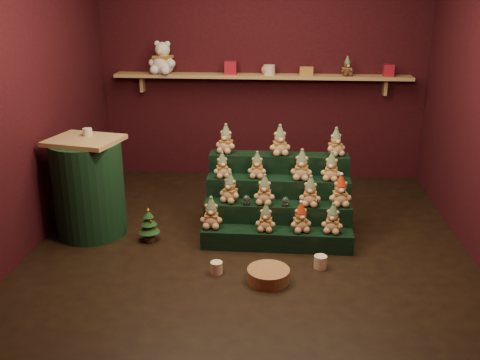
# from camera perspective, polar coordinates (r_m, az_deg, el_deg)

# --- Properties ---
(ground) EXTENTS (4.00, 4.00, 0.00)m
(ground) POSITION_cam_1_polar(r_m,az_deg,el_deg) (5.19, 1.17, -6.40)
(ground) COLOR black
(ground) RESTS_ON ground
(back_wall) EXTENTS (4.00, 0.10, 2.80)m
(back_wall) POSITION_cam_1_polar(r_m,az_deg,el_deg) (6.78, 2.38, 12.05)
(back_wall) COLOR black
(back_wall) RESTS_ON ground
(front_wall) EXTENTS (4.00, 0.10, 2.80)m
(front_wall) POSITION_cam_1_polar(r_m,az_deg,el_deg) (2.77, -1.35, 1.48)
(front_wall) COLOR black
(front_wall) RESTS_ON ground
(left_wall) EXTENTS (0.10, 4.00, 2.80)m
(left_wall) POSITION_cam_1_polar(r_m,az_deg,el_deg) (5.29, -21.75, 8.70)
(left_wall) COLOR black
(left_wall) RESTS_ON ground
(back_shelf) EXTENTS (3.60, 0.26, 0.24)m
(back_shelf) POSITION_cam_1_polar(r_m,az_deg,el_deg) (6.62, 2.30, 10.96)
(back_shelf) COLOR tan
(back_shelf) RESTS_ON ground
(riser_tier_front) EXTENTS (1.40, 0.22, 0.18)m
(riser_tier_front) POSITION_cam_1_polar(r_m,az_deg,el_deg) (5.01, 3.91, -6.31)
(riser_tier_front) COLOR black
(riser_tier_front) RESTS_ON ground
(riser_tier_midfront) EXTENTS (1.40, 0.22, 0.36)m
(riser_tier_midfront) POSITION_cam_1_polar(r_m,az_deg,el_deg) (5.17, 3.98, -4.36)
(riser_tier_midfront) COLOR black
(riser_tier_midfront) RESTS_ON ground
(riser_tier_midback) EXTENTS (1.40, 0.22, 0.54)m
(riser_tier_midback) POSITION_cam_1_polar(r_m,az_deg,el_deg) (5.34, 4.04, -2.53)
(riser_tier_midback) COLOR black
(riser_tier_midback) RESTS_ON ground
(riser_tier_back) EXTENTS (1.40, 0.22, 0.72)m
(riser_tier_back) POSITION_cam_1_polar(r_m,az_deg,el_deg) (5.51, 4.10, -0.82)
(riser_tier_back) COLOR black
(riser_tier_back) RESTS_ON ground
(teddy_0) EXTENTS (0.21, 0.19, 0.29)m
(teddy_0) POSITION_cam_1_polar(r_m,az_deg,el_deg) (4.97, -3.08, -3.51)
(teddy_0) COLOR tan
(teddy_0) RESTS_ON riser_tier_front
(teddy_1) EXTENTS (0.20, 0.18, 0.26)m
(teddy_1) POSITION_cam_1_polar(r_m,az_deg,el_deg) (4.91, 2.77, -4.01)
(teddy_1) COLOR tan
(teddy_1) RESTS_ON riser_tier_front
(teddy_2) EXTENTS (0.24, 0.23, 0.27)m
(teddy_2) POSITION_cam_1_polar(r_m,az_deg,el_deg) (4.92, 6.48, -3.96)
(teddy_2) COLOR tan
(teddy_2) RESTS_ON riser_tier_front
(teddy_3) EXTENTS (0.23, 0.21, 0.27)m
(teddy_3) POSITION_cam_1_polar(r_m,az_deg,el_deg) (4.94, 9.86, -4.05)
(teddy_3) COLOR tan
(teddy_3) RESTS_ON riser_tier_front
(teddy_4) EXTENTS (0.26, 0.25, 0.28)m
(teddy_4) POSITION_cam_1_polar(r_m,az_deg,el_deg) (5.09, -1.05, -0.82)
(teddy_4) COLOR tan
(teddy_4) RESTS_ON riser_tier_midfront
(teddy_5) EXTENTS (0.21, 0.20, 0.28)m
(teddy_5) POSITION_cam_1_polar(r_m,az_deg,el_deg) (5.04, 2.63, -1.04)
(teddy_5) COLOR tan
(teddy_5) RESTS_ON riser_tier_midfront
(teddy_6) EXTENTS (0.22, 0.21, 0.28)m
(teddy_6) POSITION_cam_1_polar(r_m,az_deg,el_deg) (5.04, 7.51, -1.18)
(teddy_6) COLOR tan
(teddy_6) RESTS_ON riser_tier_midfront
(teddy_7) EXTENTS (0.24, 0.22, 0.30)m
(teddy_7) POSITION_cam_1_polar(r_m,az_deg,el_deg) (5.08, 10.66, -1.11)
(teddy_7) COLOR tan
(teddy_7) RESTS_ON riser_tier_midfront
(teddy_8) EXTENTS (0.22, 0.21, 0.25)m
(teddy_8) POSITION_cam_1_polar(r_m,az_deg,el_deg) (5.23, -1.91, 1.61)
(teddy_8) COLOR tan
(teddy_8) RESTS_ON riser_tier_midback
(teddy_9) EXTENTS (0.19, 0.17, 0.25)m
(teddy_9) POSITION_cam_1_polar(r_m,az_deg,el_deg) (5.22, 1.84, 1.61)
(teddy_9) COLOR tan
(teddy_9) RESTS_ON riser_tier_midback
(teddy_10) EXTENTS (0.23, 0.21, 0.29)m
(teddy_10) POSITION_cam_1_polar(r_m,az_deg,el_deg) (5.19, 6.60, 1.62)
(teddy_10) COLOR tan
(teddy_10) RESTS_ON riser_tier_midback
(teddy_11) EXTENTS (0.23, 0.21, 0.27)m
(teddy_11) POSITION_cam_1_polar(r_m,az_deg,el_deg) (5.21, 9.73, 1.43)
(teddy_11) COLOR tan
(teddy_11) RESTS_ON riser_tier_midback
(teddy_12) EXTENTS (0.25, 0.24, 0.28)m
(teddy_12) POSITION_cam_1_polar(r_m,az_deg,el_deg) (5.41, -1.51, 4.41)
(teddy_12) COLOR tan
(teddy_12) RESTS_ON riser_tier_back
(teddy_13) EXTENTS (0.25, 0.23, 0.29)m
(teddy_13) POSITION_cam_1_polar(r_m,az_deg,el_deg) (5.34, 4.27, 4.24)
(teddy_13) COLOR tan
(teddy_13) RESTS_ON riser_tier_back
(teddy_14) EXTENTS (0.25, 0.24, 0.27)m
(teddy_14) POSITION_cam_1_polar(r_m,az_deg,el_deg) (5.39, 10.18, 4.01)
(teddy_14) COLOR tan
(teddy_14) RESTS_ON riser_tier_back
(snow_globe_a) EXTENTS (0.07, 0.07, 0.10)m
(snow_globe_a) POSITION_cam_1_polar(r_m,az_deg,el_deg) (5.04, 0.70, -2.15)
(snow_globe_a) COLOR black
(snow_globe_a) RESTS_ON riser_tier_midfront
(snow_globe_b) EXTENTS (0.07, 0.07, 0.09)m
(snow_globe_b) POSITION_cam_1_polar(r_m,az_deg,el_deg) (5.03, 4.86, -2.31)
(snow_globe_b) COLOR black
(snow_globe_b) RESTS_ON riser_tier_midfront
(snow_globe_c) EXTENTS (0.07, 0.07, 0.09)m
(snow_globe_c) POSITION_cam_1_polar(r_m,az_deg,el_deg) (5.04, 8.11, -2.38)
(snow_globe_c) COLOR black
(snow_globe_c) RESTS_ON riser_tier_midfront
(side_table) EXTENTS (0.73, 0.67, 0.97)m
(side_table) POSITION_cam_1_polar(r_m,az_deg,el_deg) (5.36, -15.82, -0.75)
(side_table) COLOR tan
(side_table) RESTS_ON ground
(table_ornament) EXTENTS (0.09, 0.09, 0.07)m
(table_ornament) POSITION_cam_1_polar(r_m,az_deg,el_deg) (5.31, -15.96, 4.95)
(table_ornament) COLOR beige
(table_ornament) RESTS_ON side_table
(mini_christmas_tree) EXTENTS (0.20, 0.20, 0.34)m
(mini_christmas_tree) POSITION_cam_1_polar(r_m,az_deg,el_deg) (5.18, -9.69, -4.70)
(mini_christmas_tree) COLOR #4C311B
(mini_christmas_tree) RESTS_ON ground
(mug_left) EXTENTS (0.10, 0.10, 0.10)m
(mug_left) POSITION_cam_1_polar(r_m,az_deg,el_deg) (4.59, -2.53, -9.31)
(mug_left) COLOR beige
(mug_left) RESTS_ON ground
(mug_right) EXTENTS (0.11, 0.11, 0.11)m
(mug_right) POSITION_cam_1_polar(r_m,az_deg,el_deg) (4.72, 8.57, -8.63)
(mug_right) COLOR beige
(mug_right) RESTS_ON ground
(wicker_basket) EXTENTS (0.38, 0.38, 0.11)m
(wicker_basket) POSITION_cam_1_polar(r_m,az_deg,el_deg) (4.47, 3.04, -10.10)
(wicker_basket) COLOR olive
(wicker_basket) RESTS_ON ground
(white_bear) EXTENTS (0.42, 0.39, 0.49)m
(white_bear) POSITION_cam_1_polar(r_m,az_deg,el_deg) (6.71, -8.25, 13.24)
(white_bear) COLOR silver
(white_bear) RESTS_ON back_shelf
(brown_bear) EXTENTS (0.20, 0.19, 0.22)m
(brown_bear) POSITION_cam_1_polar(r_m,az_deg,el_deg) (6.60, 11.35, 11.78)
(brown_bear) COLOR #4F2F1A
(brown_bear) RESTS_ON back_shelf
(gift_tin_red_a) EXTENTS (0.14, 0.14, 0.16)m
(gift_tin_red_a) POSITION_cam_1_polar(r_m,az_deg,el_deg) (6.61, -1.00, 11.88)
(gift_tin_red_a) COLOR #AF1A2E
(gift_tin_red_a) RESTS_ON back_shelf
(gift_tin_cream) EXTENTS (0.14, 0.14, 0.12)m
(gift_tin_cream) POSITION_cam_1_polar(r_m,az_deg,el_deg) (6.58, 3.13, 11.65)
(gift_tin_cream) COLOR beige
(gift_tin_cream) RESTS_ON back_shelf
(gift_tin_red_b) EXTENTS (0.12, 0.12, 0.14)m
(gift_tin_red_b) POSITION_cam_1_polar(r_m,az_deg,el_deg) (6.69, 15.55, 11.20)
(gift_tin_red_b) COLOR #AF1A2E
(gift_tin_red_b) RESTS_ON back_shelf
(shelf_plush_ball) EXTENTS (0.12, 0.12, 0.12)m
(shelf_plush_ball) POSITION_cam_1_polar(r_m,az_deg,el_deg) (6.58, 2.81, 11.66)
(shelf_plush_ball) COLOR tan
(shelf_plush_ball) RESTS_ON back_shelf
(scarf_gift_box) EXTENTS (0.16, 0.10, 0.10)m
(scarf_gift_box) POSITION_cam_1_polar(r_m,az_deg,el_deg) (6.58, 7.09, 11.45)
(scarf_gift_box) COLOR orange
(scarf_gift_box) RESTS_ON back_shelf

